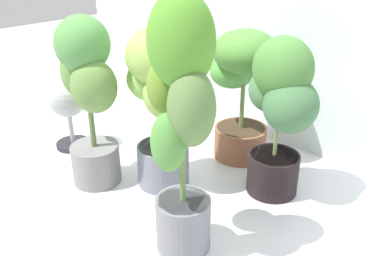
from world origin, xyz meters
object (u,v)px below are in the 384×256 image
potted_plant_front_right (181,120)px  floor_fan (68,103)px  potted_plant_front_left (88,90)px  potted_plant_back_center (241,84)px  potted_plant_back_right (280,108)px  potted_plant_center (160,95)px

potted_plant_front_right → floor_fan: size_ratio=2.43×
potted_plant_front_left → floor_fan: bearing=165.5°
floor_fan → potted_plant_back_center: bearing=75.0°
potted_plant_front_left → potted_plant_front_right: 0.61m
potted_plant_back_center → potted_plant_front_left: bearing=-115.4°
potted_plant_front_left → potted_plant_back_right: bearing=37.6°
potted_plant_back_right → floor_fan: potted_plant_back_right is taller
potted_plant_front_left → potted_plant_front_right: (0.61, -0.04, 0.07)m
potted_plant_back_right → potted_plant_back_center: potted_plant_back_right is taller
potted_plant_front_right → floor_fan: bearing=171.9°
floor_fan → potted_plant_center: bearing=45.8°
potted_plant_front_right → floor_fan: potted_plant_front_right is taller
potted_plant_back_center → floor_fan: bearing=-141.3°
potted_plant_front_left → potted_plant_front_right: bearing=-3.9°
potted_plant_front_left → floor_fan: 0.44m
floor_fan → potted_plant_back_right: bearing=57.4°
potted_plant_front_left → potted_plant_center: (0.23, 0.20, -0.01)m
potted_plant_back_center → potted_plant_center: (-0.08, -0.46, 0.05)m
potted_plant_back_right → potted_plant_center: (-0.41, -0.29, 0.03)m
potted_plant_center → floor_fan: bearing=-170.5°
potted_plant_back_right → potted_plant_front_right: bearing=-93.7°
potted_plant_back_center → potted_plant_front_right: 0.77m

